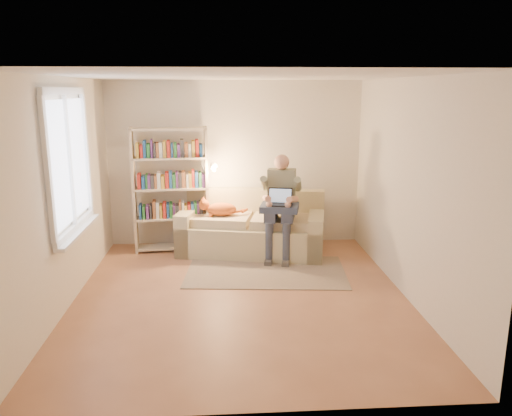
{
  "coord_description": "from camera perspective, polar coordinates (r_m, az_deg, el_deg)",
  "views": [
    {
      "loc": [
        -0.19,
        -5.65,
        2.46
      ],
      "look_at": [
        0.25,
        1.0,
        0.87
      ],
      "focal_mm": 35.0,
      "sensor_mm": 36.0,
      "label": 1
    }
  ],
  "objects": [
    {
      "name": "window",
      "position": [
        6.2,
        -20.2,
        2.53
      ],
      "size": [
        0.12,
        1.52,
        1.69
      ],
      "color": "white",
      "rests_on": "wall_left"
    },
    {
      "name": "laptop",
      "position": [
        7.23,
        2.83,
        0.86
      ],
      "size": [
        0.41,
        0.37,
        0.29
      ],
      "rotation": [
        0.0,
        0.0,
        -0.21
      ],
      "color": "black",
      "rests_on": "blanket"
    },
    {
      "name": "ceiling",
      "position": [
        5.66,
        -1.94,
        14.84
      ],
      "size": [
        4.0,
        4.5,
        0.02
      ],
      "primitive_type": "cube",
      "color": "white",
      "rests_on": "wall_back"
    },
    {
      "name": "wall_right",
      "position": [
        6.17,
        17.08,
        2.0
      ],
      "size": [
        0.02,
        4.5,
        2.6
      ],
      "primitive_type": "cube",
      "color": "silver",
      "rests_on": "floor"
    },
    {
      "name": "wall_back",
      "position": [
        7.99,
        -2.4,
        5.06
      ],
      "size": [
        4.0,
        0.02,
        2.6
      ],
      "primitive_type": "cube",
      "color": "silver",
      "rests_on": "floor"
    },
    {
      "name": "bookshelf",
      "position": [
        7.72,
        -9.71,
        2.78
      ],
      "size": [
        1.29,
        0.39,
        1.92
      ],
      "rotation": [
        0.0,
        0.0,
        0.09
      ],
      "color": "beige",
      "rests_on": "floor"
    },
    {
      "name": "sofa",
      "position": [
        7.7,
        -0.45,
        -2.57
      ],
      "size": [
        2.34,
        1.41,
        0.93
      ],
      "rotation": [
        0.0,
        0.0,
        -0.21
      ],
      "color": "#C1B489",
      "rests_on": "floor"
    },
    {
      "name": "wall_left",
      "position": [
        6.05,
        -21.15,
        1.46
      ],
      "size": [
        0.02,
        4.5,
        2.6
      ],
      "primitive_type": "cube",
      "color": "silver",
      "rests_on": "floor"
    },
    {
      "name": "blanket",
      "position": [
        7.24,
        2.81,
        0.03
      ],
      "size": [
        0.62,
        0.55,
        0.09
      ],
      "primitive_type": "cube",
      "rotation": [
        0.0,
        0.0,
        -0.21
      ],
      "color": "#2B354B",
      "rests_on": "person"
    },
    {
      "name": "floor",
      "position": [
        6.17,
        -1.74,
        -10.09
      ],
      "size": [
        4.5,
        4.5,
        0.0
      ],
      "primitive_type": "plane",
      "color": "#946043",
      "rests_on": "ground"
    },
    {
      "name": "person",
      "position": [
        7.36,
        2.82,
        0.9
      ],
      "size": [
        0.53,
        0.72,
        1.53
      ],
      "rotation": [
        0.0,
        0.0,
        -0.21
      ],
      "color": "gray",
      "rests_on": "sofa"
    },
    {
      "name": "wall_front",
      "position": [
        3.6,
        -0.57,
        -5.36
      ],
      "size": [
        4.0,
        0.02,
        2.6
      ],
      "primitive_type": "cube",
      "color": "silver",
      "rests_on": "floor"
    },
    {
      "name": "cat",
      "position": [
        7.57,
        -4.55,
        -0.07
      ],
      "size": [
        0.69,
        0.33,
        0.25
      ],
      "rotation": [
        0.0,
        0.0,
        -0.21
      ],
      "color": "orange",
      "rests_on": "sofa"
    },
    {
      "name": "rug",
      "position": [
        6.95,
        1.15,
        -7.26
      ],
      "size": [
        2.27,
        1.47,
        0.01
      ],
      "primitive_type": "cube",
      "rotation": [
        0.0,
        0.0,
        -0.09
      ],
      "color": "gray",
      "rests_on": "floor"
    }
  ]
}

